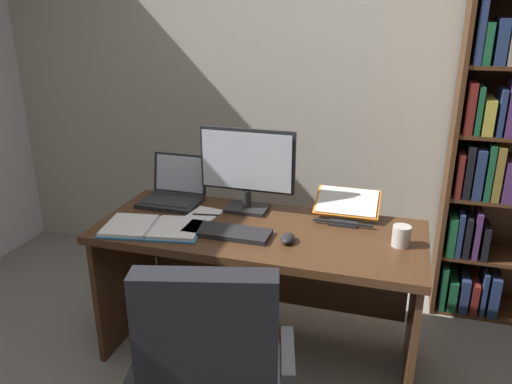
{
  "coord_description": "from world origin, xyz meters",
  "views": [
    {
      "loc": [
        0.49,
        -1.35,
        1.79
      ],
      "look_at": [
        -0.15,
        0.81,
        0.95
      ],
      "focal_mm": 35.88,
      "sensor_mm": 36.0,
      "label": 1
    }
  ],
  "objects_px": {
    "reading_stand_with_book": "(347,205)",
    "coffee_mug": "(401,236)",
    "monitor": "(247,169)",
    "open_binder": "(153,227)",
    "keyboard": "(227,232)",
    "pen": "(206,215)",
    "desk": "(263,259)",
    "computer_mouse": "(288,238)",
    "laptop": "(174,192)",
    "notepad": "(202,216)"
  },
  "relations": [
    {
      "from": "reading_stand_with_book",
      "to": "coffee_mug",
      "type": "xyz_separation_m",
      "value": [
        0.28,
        -0.27,
        -0.02
      ]
    },
    {
      "from": "desk",
      "to": "computer_mouse",
      "type": "relative_size",
      "value": 15.48
    },
    {
      "from": "coffee_mug",
      "to": "computer_mouse",
      "type": "bearing_deg",
      "value": -167.17
    },
    {
      "from": "computer_mouse",
      "to": "reading_stand_with_book",
      "type": "distance_m",
      "value": 0.44
    },
    {
      "from": "monitor",
      "to": "reading_stand_with_book",
      "type": "bearing_deg",
      "value": 6.21
    },
    {
      "from": "computer_mouse",
      "to": "pen",
      "type": "bearing_deg",
      "value": 160.52
    },
    {
      "from": "notepad",
      "to": "coffee_mug",
      "type": "relative_size",
      "value": 2.16
    },
    {
      "from": "laptop",
      "to": "keyboard",
      "type": "bearing_deg",
      "value": -37.22
    },
    {
      "from": "desk",
      "to": "coffee_mug",
      "type": "height_order",
      "value": "coffee_mug"
    },
    {
      "from": "keyboard",
      "to": "open_binder",
      "type": "height_order",
      "value": "same"
    },
    {
      "from": "desk",
      "to": "computer_mouse",
      "type": "height_order",
      "value": "computer_mouse"
    },
    {
      "from": "monitor",
      "to": "pen",
      "type": "bearing_deg",
      "value": -138.09
    },
    {
      "from": "desk",
      "to": "laptop",
      "type": "bearing_deg",
      "value": 165.74
    },
    {
      "from": "desk",
      "to": "coffee_mug",
      "type": "xyz_separation_m",
      "value": [
        0.67,
        -0.07,
        0.25
      ]
    },
    {
      "from": "monitor",
      "to": "open_binder",
      "type": "height_order",
      "value": "monitor"
    },
    {
      "from": "reading_stand_with_book",
      "to": "pen",
      "type": "relative_size",
      "value": 2.37
    },
    {
      "from": "desk",
      "to": "keyboard",
      "type": "xyz_separation_m",
      "value": [
        -0.13,
        -0.19,
        0.22
      ]
    },
    {
      "from": "reading_stand_with_book",
      "to": "open_binder",
      "type": "xyz_separation_m",
      "value": [
        -0.89,
        -0.43,
        -0.05
      ]
    },
    {
      "from": "keyboard",
      "to": "reading_stand_with_book",
      "type": "xyz_separation_m",
      "value": [
        0.52,
        0.38,
        0.05
      ]
    },
    {
      "from": "coffee_mug",
      "to": "reading_stand_with_book",
      "type": "bearing_deg",
      "value": 136.43
    },
    {
      "from": "computer_mouse",
      "to": "coffee_mug",
      "type": "bearing_deg",
      "value": 12.83
    },
    {
      "from": "pen",
      "to": "open_binder",
      "type": "bearing_deg",
      "value": -131.35
    },
    {
      "from": "keyboard",
      "to": "computer_mouse",
      "type": "relative_size",
      "value": 4.04
    },
    {
      "from": "open_binder",
      "to": "pen",
      "type": "relative_size",
      "value": 3.72
    },
    {
      "from": "desk",
      "to": "open_binder",
      "type": "height_order",
      "value": "open_binder"
    },
    {
      "from": "keyboard",
      "to": "pen",
      "type": "bearing_deg",
      "value": 136.2
    },
    {
      "from": "notepad",
      "to": "desk",
      "type": "bearing_deg",
      "value": 3.09
    },
    {
      "from": "computer_mouse",
      "to": "pen",
      "type": "xyz_separation_m",
      "value": [
        -0.48,
        0.17,
        -0.01
      ]
    },
    {
      "from": "computer_mouse",
      "to": "notepad",
      "type": "xyz_separation_m",
      "value": [
        -0.5,
        0.17,
        -0.02
      ]
    },
    {
      "from": "notepad",
      "to": "coffee_mug",
      "type": "distance_m",
      "value": 1.0
    },
    {
      "from": "notepad",
      "to": "pen",
      "type": "relative_size",
      "value": 1.5
    },
    {
      "from": "computer_mouse",
      "to": "open_binder",
      "type": "height_order",
      "value": "computer_mouse"
    },
    {
      "from": "reading_stand_with_book",
      "to": "keyboard",
      "type": "bearing_deg",
      "value": -143.74
    },
    {
      "from": "monitor",
      "to": "desk",
      "type": "bearing_deg",
      "value": -47.49
    },
    {
      "from": "desk",
      "to": "reading_stand_with_book",
      "type": "distance_m",
      "value": 0.51
    },
    {
      "from": "laptop",
      "to": "keyboard",
      "type": "relative_size",
      "value": 0.76
    },
    {
      "from": "monitor",
      "to": "keyboard",
      "type": "distance_m",
      "value": 0.39
    },
    {
      "from": "laptop",
      "to": "keyboard",
      "type": "height_order",
      "value": "laptop"
    },
    {
      "from": "laptop",
      "to": "open_binder",
      "type": "bearing_deg",
      "value": -80.35
    },
    {
      "from": "monitor",
      "to": "coffee_mug",
      "type": "xyz_separation_m",
      "value": [
        0.8,
        -0.21,
        -0.18
      ]
    },
    {
      "from": "coffee_mug",
      "to": "open_binder",
      "type": "bearing_deg",
      "value": -172.0
    },
    {
      "from": "laptop",
      "to": "open_binder",
      "type": "height_order",
      "value": "laptop"
    },
    {
      "from": "notepad",
      "to": "pen",
      "type": "distance_m",
      "value": 0.02
    },
    {
      "from": "monitor",
      "to": "coffee_mug",
      "type": "relative_size",
      "value": 5.26
    },
    {
      "from": "desk",
      "to": "notepad",
      "type": "xyz_separation_m",
      "value": [
        -0.32,
        -0.02,
        0.21
      ]
    },
    {
      "from": "keyboard",
      "to": "notepad",
      "type": "xyz_separation_m",
      "value": [
        -0.2,
        0.17,
        -0.01
      ]
    },
    {
      "from": "desk",
      "to": "monitor",
      "type": "xyz_separation_m",
      "value": [
        -0.13,
        0.14,
        0.43
      ]
    },
    {
      "from": "reading_stand_with_book",
      "to": "notepad",
      "type": "bearing_deg",
      "value": -163.36
    },
    {
      "from": "reading_stand_with_book",
      "to": "coffee_mug",
      "type": "bearing_deg",
      "value": -43.57
    },
    {
      "from": "desk",
      "to": "laptop",
      "type": "distance_m",
      "value": 0.63
    }
  ]
}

